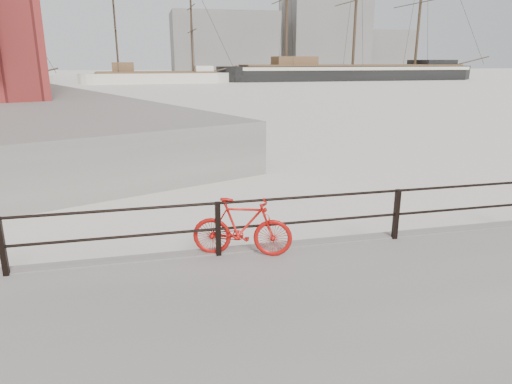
{
  "coord_description": "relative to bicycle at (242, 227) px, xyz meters",
  "views": [
    {
      "loc": [
        -4.59,
        -7.69,
        3.72
      ],
      "look_at": [
        -2.42,
        1.5,
        1.0
      ],
      "focal_mm": 32.0,
      "sensor_mm": 36.0,
      "label": 1
    }
  ],
  "objects": [
    {
      "name": "guardrail",
      "position": [
        3.08,
        0.1,
        -0.04
      ],
      "size": [
        28.0,
        0.1,
        1.0
      ],
      "primitive_type": null,
      "color": "black",
      "rests_on": "promenade"
    },
    {
      "name": "barque_black",
      "position": [
        38.57,
        79.07,
        -0.89
      ],
      "size": [
        61.36,
        21.06,
        34.45
      ],
      "primitive_type": null,
      "rotation": [
        0.0,
        0.0,
        0.02
      ],
      "color": "black",
      "rests_on": "ground"
    },
    {
      "name": "schooner_mid",
      "position": [
        0.49,
        75.21,
        -0.89
      ],
      "size": [
        27.84,
        12.4,
        19.93
      ],
      "primitive_type": null,
      "rotation": [
        0.0,
        0.0,
        0.03
      ],
      "color": "silver",
      "rests_on": "ground"
    },
    {
      "name": "bicycle",
      "position": [
        0.0,
        0.0,
        0.0
      ],
      "size": [
        1.77,
        0.81,
        1.07
      ],
      "primitive_type": "imported",
      "rotation": [
        0.0,
        0.0,
        -0.32
      ],
      "color": "#B00F0B",
      "rests_on": "promenade"
    },
    {
      "name": "industrial_east",
      "position": [
        81.08,
        150.25,
        6.11
      ],
      "size": [
        20.0,
        16.0,
        14.0
      ],
      "primitive_type": "cube",
      "color": "gray",
      "rests_on": "ground"
    },
    {
      "name": "industrial_mid",
      "position": [
        58.08,
        145.25,
        11.11
      ],
      "size": [
        26.0,
        20.0,
        24.0
      ],
      "primitive_type": "cube",
      "color": "gray",
      "rests_on": "ground"
    },
    {
      "name": "smokestack",
      "position": [
        45.08,
        150.25,
        21.11
      ],
      "size": [
        2.8,
        2.8,
        44.0
      ],
      "primitive_type": "cylinder",
      "color": "gray",
      "rests_on": "ground"
    },
    {
      "name": "industrial_west",
      "position": [
        23.08,
        140.25,
        8.11
      ],
      "size": [
        32.0,
        18.0,
        18.0
      ],
      "primitive_type": "cube",
      "color": "gray",
      "rests_on": "ground"
    },
    {
      "name": "ground",
      "position": [
        3.08,
        0.25,
        -0.89
      ],
      "size": [
        400.0,
        400.0,
        0.0
      ],
      "primitive_type": "plane",
      "color": "white",
      "rests_on": "ground"
    }
  ]
}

